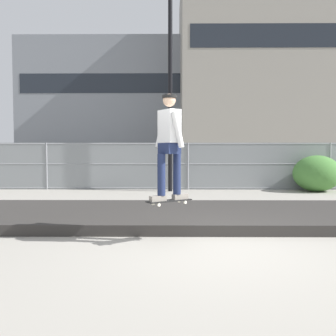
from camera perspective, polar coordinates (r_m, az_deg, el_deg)
name	(u,v)px	position (r m, az deg, el deg)	size (l,w,h in m)	color
ground_plane	(213,248)	(5.79, 7.30, -12.66)	(120.00, 120.00, 0.00)	#9E998E
gravel_berm	(201,215)	(8.04, 5.31, -7.50)	(14.57, 3.23, 0.21)	#33302D
skateboard	(169,201)	(5.91, 0.21, -5.31)	(0.78, 0.61, 0.07)	black
skater	(169,140)	(5.85, 0.21, 4.50)	(0.65, 0.61, 1.75)	gray
chain_fence	(188,166)	(14.01, 3.22, 0.33)	(22.41, 0.06, 1.85)	gray
street_lamp	(170,67)	(13.77, 0.36, 15.86)	(0.44, 0.44, 7.58)	black
parked_car_near	(141,166)	(16.64, -4.42, 0.40)	(4.51, 2.16, 1.66)	navy
library_building	(109,105)	(52.95, -9.46, 10.01)	(22.76, 11.63, 16.37)	slate
office_block	(260,75)	(47.61, 14.49, 14.19)	(19.94, 14.58, 21.97)	gray
shrub_left	(317,173)	(14.43, 22.77, -0.81)	(1.76, 1.44, 1.36)	#477F38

